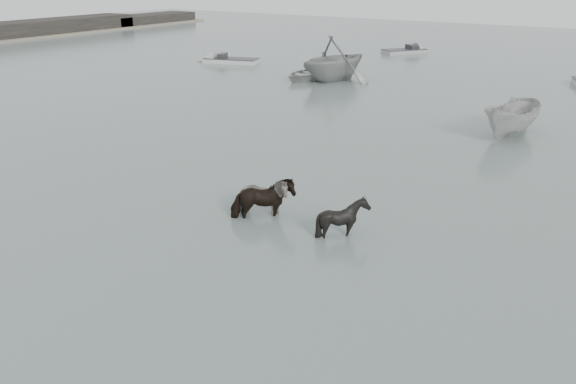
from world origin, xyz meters
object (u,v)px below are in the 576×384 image
object	(u,v)px
pony_dark	(263,194)
rowboat_lead	(310,72)
pony_pinto	(261,193)
pony_black	(343,213)

from	to	relation	value
pony_dark	rowboat_lead	xyz separation A→B (m)	(-10.88, 21.06, -0.34)
pony_dark	rowboat_lead	bearing A→B (deg)	47.90
pony_dark	rowboat_lead	distance (m)	23.71
pony_pinto	pony_dark	size ratio (longest dim) A/B	1.08
pony_dark	pony_pinto	bearing A→B (deg)	71.20
rowboat_lead	pony_pinto	bearing A→B (deg)	-52.08
rowboat_lead	pony_dark	bearing A→B (deg)	-51.84
pony_dark	pony_black	world-z (taller)	pony_dark
pony_pinto	rowboat_lead	bearing A→B (deg)	4.81
pony_pinto	pony_dark	world-z (taller)	pony_dark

